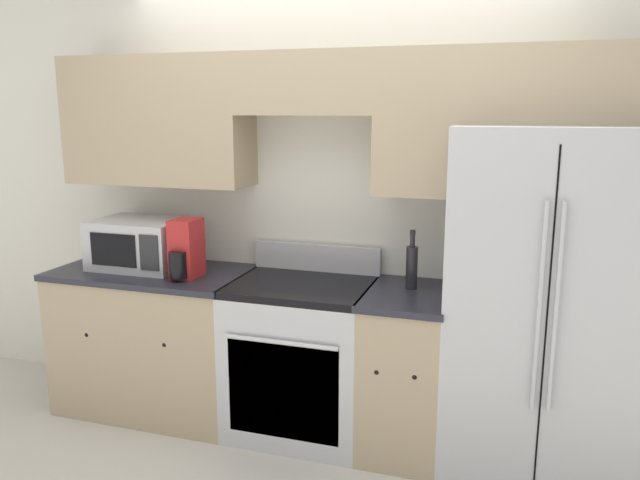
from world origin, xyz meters
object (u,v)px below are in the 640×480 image
(oven_range, at_px, (302,357))
(bottle, at_px, (412,266))
(microwave, at_px, (141,243))
(refrigerator, at_px, (544,303))

(oven_range, distance_m, bottle, 0.82)
(microwave, bearing_deg, oven_range, -2.06)
(refrigerator, xyz_separation_m, bottle, (-0.67, 0.03, 0.13))
(bottle, bearing_deg, microwave, -178.57)
(oven_range, relative_size, refrigerator, 0.60)
(oven_range, distance_m, microwave, 1.19)
(oven_range, height_order, bottle, bottle)
(microwave, height_order, bottle, bottle)
(bottle, bearing_deg, refrigerator, -2.35)
(microwave, distance_m, bottle, 1.64)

